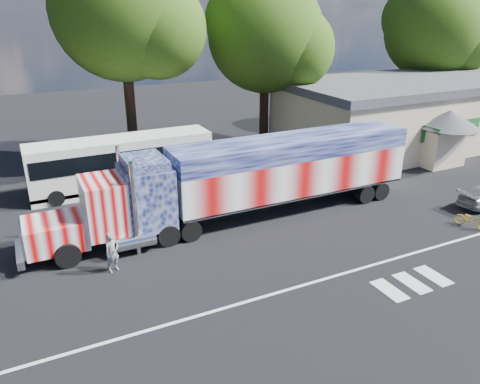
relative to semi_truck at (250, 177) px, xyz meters
name	(u,v)px	position (x,y,z in m)	size (l,w,h in m)	color
ground	(269,252)	(-0.95, -3.79, -2.26)	(100.00, 100.00, 0.00)	black
lane_markings	(351,284)	(0.76, -7.56, -2.26)	(30.00, 2.67, 0.01)	silver
semi_truck	(250,177)	(0.00, 0.00, 0.00)	(20.62, 3.26, 4.40)	black
coach_bus	(122,162)	(-4.97, 7.31, -0.62)	(10.91, 2.54, 3.17)	white
hall_building	(419,111)	(18.97, 7.07, 0.36)	(22.40, 12.80, 5.20)	beige
woman	(112,252)	(-7.67, -2.29, -1.37)	(0.65, 0.43, 1.78)	slate
bicycle	(472,219)	(9.57, -6.03, -1.83)	(0.58, 1.65, 0.87)	gold
tree_n_mid	(125,10)	(-2.95, 11.98, 7.97)	(9.59, 9.13, 14.87)	black
tree_ne_a	(267,35)	(7.35, 11.57, 6.25)	(9.01, 8.58, 12.86)	black
tree_far_ne	(436,30)	(25.59, 12.55, 6.16)	(9.40, 8.95, 12.96)	black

